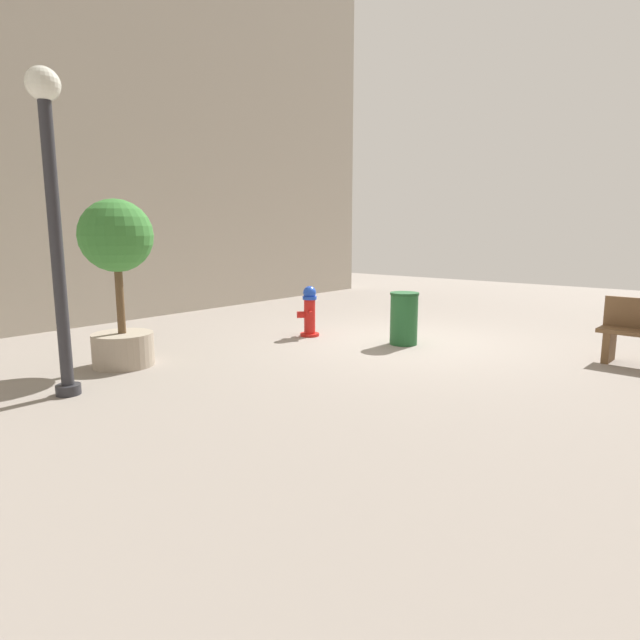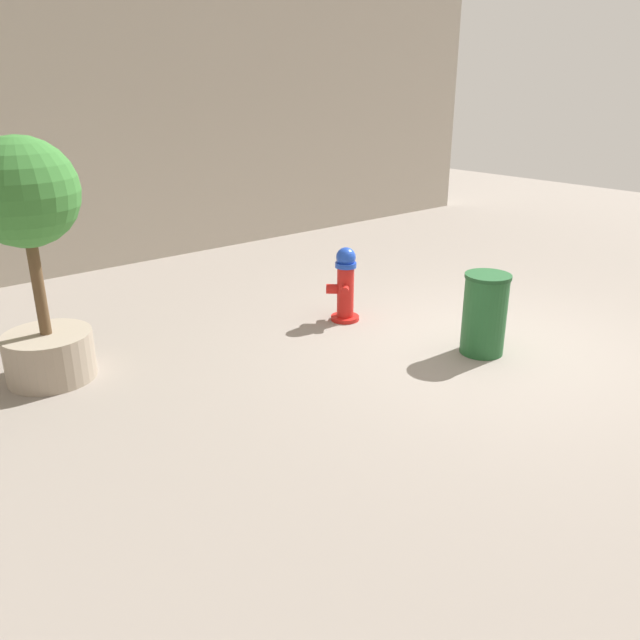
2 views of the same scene
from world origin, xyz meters
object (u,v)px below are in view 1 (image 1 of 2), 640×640
planter_tree (118,265)px  street_lamp (52,197)px  fire_hydrant (309,311)px  trash_bin (404,318)px

planter_tree → street_lamp: size_ratio=0.64×
planter_tree → fire_hydrant: bearing=-101.2°
fire_hydrant → planter_tree: 3.51m
planter_tree → street_lamp: bearing=122.6°
planter_tree → trash_bin: planter_tree is taller
street_lamp → trash_bin: size_ratio=4.11×
fire_hydrant → trash_bin: 1.76m
planter_tree → trash_bin: 4.56m
fire_hydrant → planter_tree: bearing=78.8°
street_lamp → trash_bin: bearing=-108.2°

